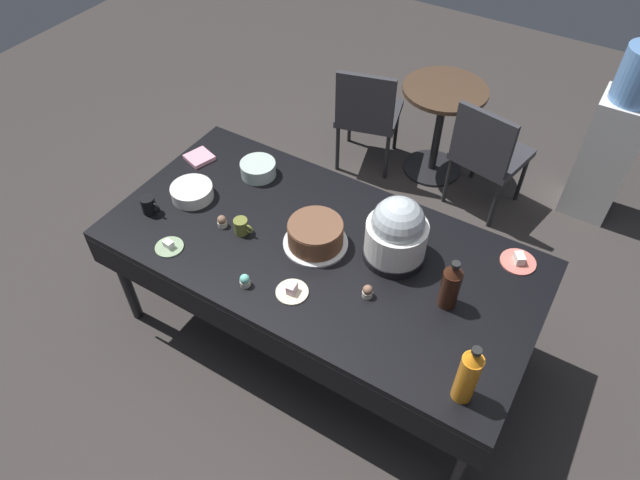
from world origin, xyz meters
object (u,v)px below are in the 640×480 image
potluck_table (320,255)px  ceramic_snack_bowl (192,192)px  cupcake_cocoa (245,281)px  cupcake_rose (368,291)px  coffee_mug_olive (242,226)px  maroon_chair_right (488,151)px  slow_cooker (397,233)px  dessert_plate_coral (518,261)px  soda_bottle_orange_juice (468,375)px  coffee_mug_black (149,205)px  water_cooler (612,141)px  dessert_plate_sage (169,246)px  glass_salad_bowl (258,169)px  maroon_chair_left (368,111)px  soda_bottle_cola (451,285)px  round_cafe_table (441,115)px  frosted_layer_cake (316,235)px  cupcake_vanilla (222,221)px  dessert_plate_cream (292,291)px

potluck_table → ceramic_snack_bowl: bearing=-177.0°
potluck_table → cupcake_cocoa: (-0.17, -0.39, 0.09)m
cupcake_rose → coffee_mug_olive: size_ratio=0.60×
cupcake_rose → maroon_chair_right: bearing=88.8°
slow_cooker → dessert_plate_coral: (0.54, 0.28, -0.15)m
soda_bottle_orange_juice → maroon_chair_right: size_ratio=0.39×
coffee_mug_black → water_cooler: 2.96m
dessert_plate_sage → glass_salad_bowl: bearing=85.8°
coffee_mug_olive → maroon_chair_left: 1.70m
soda_bottle_orange_juice → soda_bottle_cola: 0.47m
dessert_plate_sage → round_cafe_table: size_ratio=0.20×
dessert_plate_sage → soda_bottle_orange_juice: size_ratio=0.43×
cupcake_cocoa → dessert_plate_sage: bearing=-179.6°
slow_cooker → coffee_mug_olive: slow_cooker is taller
glass_salad_bowl → round_cafe_table: glass_salad_bowl is taller
slow_cooker → frosted_layer_cake: bearing=-160.5°
glass_salad_bowl → maroon_chair_right: size_ratio=0.24×
coffee_mug_black → maroon_chair_right: maroon_chair_right is taller
cupcake_vanilla → water_cooler: 2.62m
cupcake_cocoa → coffee_mug_olive: size_ratio=0.60×
slow_cooker → maroon_chair_left: size_ratio=0.42×
soda_bottle_orange_juice → potluck_table: bearing=156.2°
potluck_table → frosted_layer_cake: 0.13m
slow_cooker → dessert_plate_coral: slow_cooker is taller
cupcake_vanilla → ceramic_snack_bowl: bearing=161.5°
dessert_plate_sage → soda_bottle_cola: (1.32, 0.40, 0.12)m
frosted_layer_cake → coffee_mug_olive: bearing=-161.1°
dessert_plate_coral → round_cafe_table: size_ratio=0.24×
glass_salad_bowl → cupcake_cocoa: (0.42, -0.70, -0.01)m
dessert_plate_cream → cupcake_rose: cupcake_rose is taller
cupcake_vanilla → slow_cooker: bearing=17.7°
soda_bottle_cola → maroon_chair_left: bearing=128.1°
round_cafe_table → water_cooler: bearing=9.1°
glass_salad_bowl → dessert_plate_cream: size_ratio=1.30×
slow_cooker → water_cooler: (0.73, 1.81, -0.32)m
glass_salad_bowl → cupcake_rose: 1.05m
potluck_table → maroon_chair_right: size_ratio=2.59×
cupcake_vanilla → coffee_mug_black: (-0.39, -0.12, 0.02)m
round_cafe_table → cupcake_rose: bearing=-78.2°
dessert_plate_sage → coffee_mug_olive: (0.25, 0.28, 0.03)m
cupcake_rose → dessert_plate_sage: bearing=-166.1°
frosted_layer_cake → ceramic_snack_bowl: (-0.76, -0.05, -0.03)m
frosted_layer_cake → glass_salad_bowl: 0.64m
coffee_mug_olive → water_cooler: bearing=54.6°
dessert_plate_sage → dessert_plate_coral: size_ratio=0.82×
ceramic_snack_bowl → coffee_mug_black: size_ratio=1.92×
glass_salad_bowl → cupcake_vanilla: (0.08, -0.44, -0.01)m
cupcake_rose → maroon_chair_left: bearing=117.4°
slow_cooker → dessert_plate_cream: bearing=-123.6°
dessert_plate_cream → cupcake_vanilla: size_ratio=2.30×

